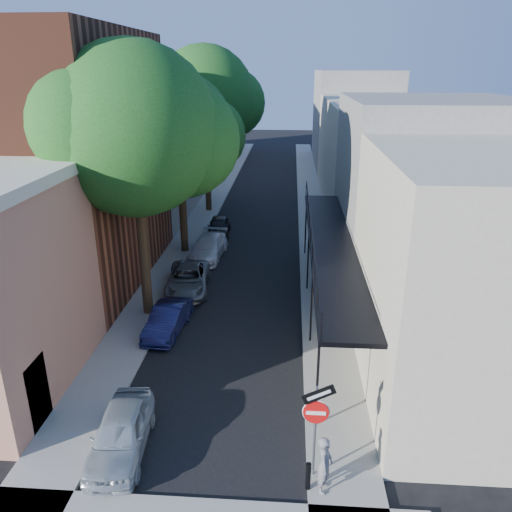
% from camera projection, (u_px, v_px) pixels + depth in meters
% --- Properties ---
extents(ground, '(160.00, 160.00, 0.00)m').
position_uv_depth(ground, '(190.00, 501.00, 12.67)').
color(ground, black).
rests_on(ground, ground).
extents(road_surface, '(6.00, 64.00, 0.01)m').
position_uv_depth(road_surface, '(261.00, 202.00, 40.65)').
color(road_surface, black).
rests_on(road_surface, ground).
extents(sidewalk_left, '(2.00, 64.00, 0.12)m').
position_uv_depth(sidewalk_left, '(212.00, 201.00, 40.89)').
color(sidewalk_left, gray).
rests_on(sidewalk_left, ground).
extents(sidewalk_right, '(2.00, 64.00, 0.12)m').
position_uv_depth(sidewalk_right, '(310.00, 202.00, 40.37)').
color(sidewalk_right, gray).
rests_on(sidewalk_right, ground).
extents(buildings_left, '(10.10, 59.10, 12.00)m').
position_uv_depth(buildings_left, '(140.00, 142.00, 38.35)').
color(buildings_left, '#B4795C').
rests_on(buildings_left, ground).
extents(buildings_right, '(9.80, 55.00, 10.00)m').
position_uv_depth(buildings_right, '(378.00, 150.00, 38.01)').
color(buildings_right, beige).
rests_on(buildings_right, ground).
extents(sign_post, '(0.89, 0.17, 2.99)m').
position_uv_depth(sign_post, '(316.00, 416.00, 12.65)').
color(sign_post, '#595B60').
rests_on(sign_post, ground).
extents(bollard, '(0.14, 0.14, 0.80)m').
position_uv_depth(bollard, '(308.00, 476.00, 12.76)').
color(bollard, black).
rests_on(bollard, sidewalk_right).
extents(oak_near, '(7.48, 6.80, 11.42)m').
position_uv_depth(oak_near, '(146.00, 133.00, 19.66)').
color(oak_near, '#352315').
rests_on(oak_near, ground).
extents(oak_mid, '(6.60, 6.00, 10.20)m').
position_uv_depth(oak_mid, '(186.00, 130.00, 27.39)').
color(oak_mid, '#352315').
rests_on(oak_mid, ground).
extents(oak_far, '(7.70, 7.00, 11.90)m').
position_uv_depth(oak_far, '(212.00, 98.00, 35.39)').
color(oak_far, '#352315').
rests_on(oak_far, ground).
extents(parked_car_a, '(1.77, 3.78, 1.25)m').
position_uv_depth(parked_car_a, '(121.00, 433.00, 14.12)').
color(parked_car_a, '#9BA4AB').
rests_on(parked_car_a, ground).
extents(parked_car_b, '(1.51, 3.54, 1.14)m').
position_uv_depth(parked_car_b, '(168.00, 320.00, 20.55)').
color(parked_car_b, '#14163F').
rests_on(parked_car_b, ground).
extents(parked_car_c, '(2.39, 4.44, 1.18)m').
position_uv_depth(parked_car_c, '(188.00, 279.00, 24.42)').
color(parked_car_c, slate).
rests_on(parked_car_c, ground).
extents(parked_car_d, '(2.04, 4.38, 1.24)m').
position_uv_depth(parked_car_d, '(208.00, 247.00, 28.65)').
color(parked_car_d, silver).
rests_on(parked_car_d, ground).
extents(parked_car_e, '(1.58, 3.52, 1.18)m').
position_uv_depth(parked_car_e, '(219.00, 226.00, 32.53)').
color(parked_car_e, black).
rests_on(parked_car_e, ground).
extents(pedestrian, '(0.48, 0.65, 1.62)m').
position_uv_depth(pedestrian, '(325.00, 464.00, 12.59)').
color(pedestrian, slate).
rests_on(pedestrian, sidewalk_right).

